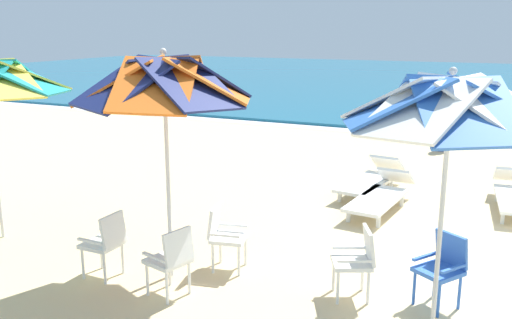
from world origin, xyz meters
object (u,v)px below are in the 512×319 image
sun_lounger_2 (381,195)px  plastic_chair_0 (357,258)px  beach_umbrella_0 (450,106)px  beachgoer_seated (444,139)px  plastic_chair_2 (224,233)px  beach_umbrella_1 (164,83)px  plastic_chair_4 (106,241)px  sun_lounger_3 (371,179)px  plastic_chair_1 (443,265)px  plastic_chair_3 (171,258)px

sun_lounger_2 → plastic_chair_0: bearing=-82.0°
beach_umbrella_0 → beachgoer_seated: (-1.03, 9.36, -2.11)m
plastic_chair_0 → plastic_chair_2: size_ratio=1.00×
beach_umbrella_1 → beachgoer_seated: size_ratio=3.14×
plastic_chair_0 → beach_umbrella_0: bearing=-19.8°
plastic_chair_4 → beachgoer_seated: bearing=73.3°
plastic_chair_2 → plastic_chair_0: bearing=-1.5°
beach_umbrella_0 → sun_lounger_3: (-1.81, 4.65, -2.12)m
sun_lounger_3 → beach_umbrella_0: bearing=-68.7°
plastic_chair_1 → plastic_chair_4: 4.12m
beach_umbrella_1 → beachgoer_seated: (2.23, 9.47, -2.20)m
plastic_chair_3 → sun_lounger_3: bearing=78.0°
beach_umbrella_0 → beachgoer_seated: beach_umbrella_0 is taller
beach_umbrella_0 → beach_umbrella_1: size_ratio=0.95×
plastic_chair_0 → beach_umbrella_1: bearing=-169.1°
plastic_chair_1 → plastic_chair_3: same height
plastic_chair_1 → sun_lounger_2: (-1.41, 3.12, -0.22)m
plastic_chair_1 → plastic_chair_2: same height
plastic_chair_4 → sun_lounger_2: plastic_chair_4 is taller
sun_lounger_3 → beachgoer_seated: beachgoer_seated is taller
beach_umbrella_0 → plastic_chair_2: size_ratio=3.21×
sun_lounger_2 → plastic_chair_3: bearing=-109.7°
plastic_chair_2 → beachgoer_seated: size_ratio=0.94×
sun_lounger_2 → sun_lounger_3: same height
sun_lounger_2 → plastic_chair_2: bearing=-112.0°
plastic_chair_1 → plastic_chair_0: bearing=-166.7°
plastic_chair_0 → beachgoer_seated: beachgoer_seated is taller
sun_lounger_3 → plastic_chair_4: bearing=-112.9°
plastic_chair_3 → sun_lounger_2: (1.52, 4.26, -0.22)m
plastic_chair_0 → plastic_chair_3: bearing=-155.4°
plastic_chair_3 → beachgoer_seated: 10.12m
beach_umbrella_1 → beachgoer_seated: 9.97m
plastic_chair_1 → sun_lounger_3: size_ratio=0.39×
plastic_chair_1 → plastic_chair_4: same height
plastic_chair_3 → plastic_chair_4: bearing=175.2°
plastic_chair_0 → sun_lounger_2: bearing=98.0°
plastic_chair_2 → sun_lounger_3: 4.37m
sun_lounger_2 → beachgoer_seated: 5.69m
beach_umbrella_0 → beachgoer_seated: size_ratio=3.00×
beach_umbrella_0 → plastic_chair_3: 3.54m
plastic_chair_2 → sun_lounger_3: size_ratio=0.39×
beach_umbrella_0 → sun_lounger_3: beach_umbrella_0 is taller
beach_umbrella_0 → plastic_chair_1: bearing=89.8°
sun_lounger_3 → plastic_chair_1: bearing=-66.1°
plastic_chair_2 → beach_umbrella_0: bearing=-7.9°
plastic_chair_3 → beach_umbrella_1: bearing=125.0°
beach_umbrella_1 → sun_lounger_2: (1.85, 3.79, -2.22)m
plastic_chair_3 → sun_lounger_2: size_ratio=0.39×
beach_umbrella_1 → plastic_chair_2: size_ratio=3.36×
sun_lounger_2 → beachgoer_seated: size_ratio=2.37×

